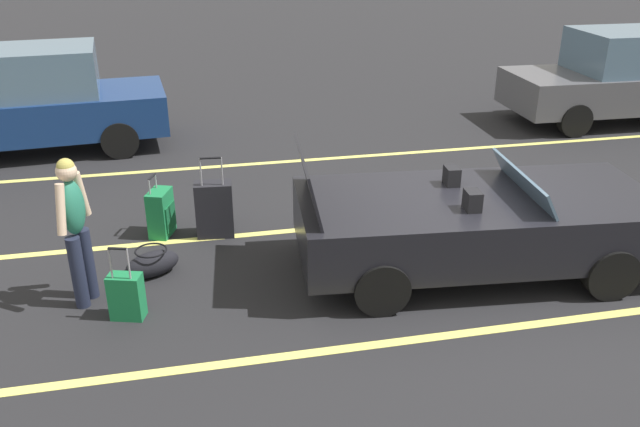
% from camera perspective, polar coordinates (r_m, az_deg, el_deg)
% --- Properties ---
extents(ground_plane, '(80.00, 80.00, 0.00)m').
position_cam_1_polar(ground_plane, '(8.07, 12.97, -4.65)').
color(ground_plane, black).
extents(lot_line_near, '(18.00, 0.12, 0.01)m').
position_cam_1_polar(lot_line_near, '(7.12, 17.08, -9.38)').
color(lot_line_near, '#EAE066').
rests_on(lot_line_near, ground_plane).
extents(lot_line_mid, '(18.00, 0.12, 0.01)m').
position_cam_1_polar(lot_line_mid, '(9.25, 9.36, -0.42)').
color(lot_line_mid, '#EAE066').
rests_on(lot_line_mid, ground_plane).
extents(lot_line_far, '(18.00, 0.12, 0.01)m').
position_cam_1_polar(lot_line_far, '(11.61, 4.68, 5.06)').
color(lot_line_far, '#EAE066').
rests_on(lot_line_far, ground_plane).
extents(convertible_car, '(4.28, 2.11, 1.53)m').
position_cam_1_polar(convertible_car, '(7.87, 14.73, -0.76)').
color(convertible_car, black).
rests_on(convertible_car, ground_plane).
extents(suitcase_large_black, '(0.50, 0.33, 1.12)m').
position_cam_1_polar(suitcase_large_black, '(8.61, -9.19, 0.37)').
color(suitcase_large_black, black).
rests_on(suitcase_large_black, ground_plane).
extents(suitcase_medium_bright, '(0.37, 0.46, 0.83)m').
position_cam_1_polar(suitcase_medium_bright, '(8.79, -13.69, 0.04)').
color(suitcase_medium_bright, '#19723F').
rests_on(suitcase_medium_bright, ground_plane).
extents(suitcase_small_carryon, '(0.38, 0.30, 0.85)m').
position_cam_1_polar(suitcase_small_carryon, '(7.12, -16.51, -6.91)').
color(suitcase_small_carryon, '#19723F').
rests_on(suitcase_small_carryon, ground_plane).
extents(duffel_bag, '(0.71, 0.53, 0.34)m').
position_cam_1_polar(duffel_bag, '(7.88, -14.40, -4.24)').
color(duffel_bag, black).
rests_on(duffel_bag, ground_plane).
extents(traveler_person, '(0.32, 0.59, 1.65)m').
position_cam_1_polar(traveler_person, '(7.24, -20.56, -0.87)').
color(traveler_person, '#1E2338').
rests_on(traveler_person, ground_plane).
extents(parked_sedan_near, '(4.63, 2.17, 1.82)m').
position_cam_1_polar(parked_sedan_near, '(12.63, -23.67, 8.91)').
color(parked_sedan_near, navy).
rests_on(parked_sedan_near, ground_plane).
extents(parked_sedan_far, '(4.54, 1.95, 1.82)m').
position_cam_1_polar(parked_sedan_far, '(14.75, 24.84, 10.70)').
color(parked_sedan_far, '#4C4C51').
rests_on(parked_sedan_far, ground_plane).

